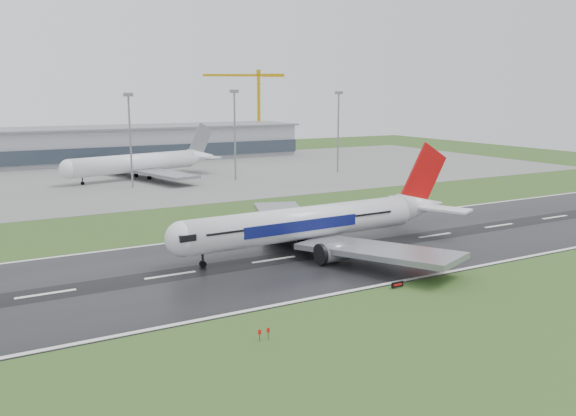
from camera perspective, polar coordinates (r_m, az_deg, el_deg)
ground at (r=104.35m, az=-11.20°, el=-6.38°), size 520.00×520.00×0.00m
runway at (r=104.34m, az=-11.20°, el=-6.35°), size 400.00×45.00×0.10m
apron at (r=224.28m, az=-21.18°, el=2.32°), size 400.00×130.00×0.08m
terminal at (r=282.71m, az=-23.04°, el=5.34°), size 240.00×36.00×15.00m
main_airliner at (r=117.84m, az=3.34°, el=0.65°), size 67.00×64.01×19.20m
parked_airliner at (r=223.77m, az=-13.98°, el=5.14°), size 76.81×73.67×18.71m
tower_crane at (r=329.49m, az=-2.81°, el=9.34°), size 40.98×20.42×43.45m
runway_sign at (r=97.54m, az=10.44°, el=-7.26°), size 2.31×0.34×1.04m
floodmast_3 at (r=202.01m, az=-14.86°, el=6.06°), size 0.64×0.64×29.74m
floodmast_4 at (r=214.22m, az=-5.11°, el=6.79°), size 0.64×0.64×30.87m
floodmast_5 at (r=235.70m, az=4.83°, el=7.10°), size 0.64×0.64×30.38m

